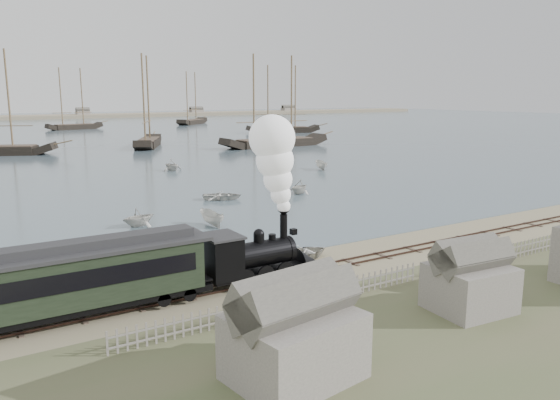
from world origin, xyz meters
TOP-DOWN VIEW (x-y plane):
  - ground at (0.00, 0.00)m, footprint 600.00×600.00m
  - harbor_water at (0.00, 170.00)m, footprint 600.00×336.00m
  - rail_track at (0.00, -2.00)m, footprint 120.00×1.80m
  - picket_fence_west at (-6.50, -7.00)m, footprint 19.00×0.10m
  - picket_fence_east at (12.50, -7.50)m, footprint 15.00×0.10m
  - shed_left at (-10.00, -13.00)m, footprint 5.00×4.00m
  - shed_mid at (2.00, -12.00)m, footprint 4.00×3.50m
  - locomotive at (-4.30, -2.00)m, footprint 7.97×2.98m
  - passenger_coach at (-16.51, -2.00)m, footprint 14.92×2.88m
  - beached_dinghy at (-0.39, 0.54)m, footprint 3.10×4.31m
  - rowboat_1 at (-7.17, 16.08)m, footprint 3.50×3.79m
  - rowboat_2 at (-1.68, 12.79)m, footprint 3.54×1.47m
  - rowboat_3 at (4.51, 23.28)m, footprint 4.70×5.18m
  - rowboat_4 at (13.76, 21.78)m, footprint 3.80×4.01m
  - rowboat_5 at (28.08, 36.98)m, footprint 3.85×2.41m
  - rowboat_7 at (8.25, 48.21)m, footprint 4.04×3.69m
  - schooner_3 at (17.84, 87.44)m, footprint 12.47×19.26m
  - schooner_4 at (41.93, 73.10)m, footprint 26.09×7.16m
  - schooner_5 at (66.88, 109.15)m, footprint 22.52×11.21m
  - schooner_8 at (17.07, 158.60)m, footprint 18.69×7.94m
  - schooner_9 at (62.70, 168.02)m, footprint 18.28×17.55m

SIDE VIEW (x-z plane):
  - ground at x=0.00m, z-range 0.00..0.00m
  - picket_fence_west at x=-6.50m, z-range -0.60..0.60m
  - picket_fence_east at x=12.50m, z-range -0.60..0.60m
  - shed_left at x=-10.00m, z-range -2.05..2.05m
  - shed_mid at x=2.00m, z-range -1.80..1.80m
  - harbor_water at x=0.00m, z-range 0.00..0.06m
  - rail_track at x=0.00m, z-range -0.04..0.12m
  - beached_dinghy at x=-0.39m, z-range 0.00..0.89m
  - rowboat_3 at x=4.51m, z-range 0.06..0.94m
  - rowboat_2 at x=-1.68m, z-range 0.06..1.40m
  - rowboat_5 at x=28.08m, z-range 0.06..1.45m
  - rowboat_1 at x=-7.17m, z-range 0.06..1.72m
  - rowboat_4 at x=13.76m, z-range 0.06..1.73m
  - rowboat_7 at x=8.25m, z-range 0.06..1.88m
  - passenger_coach at x=-16.51m, z-range 0.47..4.09m
  - locomotive at x=-4.30m, z-range -0.39..9.55m
  - schooner_3 at x=17.84m, z-range 0.06..20.06m
  - schooner_4 at x=41.93m, z-range 0.06..20.06m
  - schooner_5 at x=66.88m, z-range 0.06..20.06m
  - schooner_8 at x=17.07m, z-range 0.06..20.06m
  - schooner_9 at x=62.70m, z-range 0.06..20.06m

